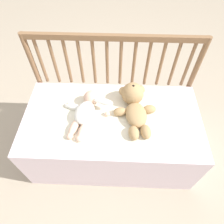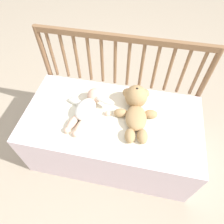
{
  "view_description": "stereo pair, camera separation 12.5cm",
  "coord_description": "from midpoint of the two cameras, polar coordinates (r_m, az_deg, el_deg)",
  "views": [
    {
      "loc": [
        0.03,
        -0.76,
        1.5
      ],
      "look_at": [
        0.0,
        -0.0,
        0.51
      ],
      "focal_mm": 32.0,
      "sensor_mm": 36.0,
      "label": 1
    },
    {
      "loc": [
        0.15,
        -0.75,
        1.5
      ],
      "look_at": [
        0.0,
        -0.0,
        0.51
      ],
      "focal_mm": 32.0,
      "sensor_mm": 36.0,
      "label": 2
    }
  ],
  "objects": [
    {
      "name": "ground_plane",
      "position": [
        1.69,
        -2.16,
        -10.76
      ],
      "size": [
        12.0,
        12.0,
        0.0
      ],
      "primitive_type": "plane",
      "color": "tan"
    },
    {
      "name": "crib_mattress",
      "position": [
        1.49,
        -2.42,
        -6.85
      ],
      "size": [
        1.17,
        0.61,
        0.45
      ],
      "color": "silver",
      "rests_on": "ground_plane"
    },
    {
      "name": "crib_rail",
      "position": [
        1.42,
        -2.06,
        12.42
      ],
      "size": [
        1.17,
        0.04,
        0.84
      ],
      "color": "brown",
      "rests_on": "ground_plane"
    },
    {
      "name": "blanket",
      "position": [
        1.3,
        -2.98,
        -1.76
      ],
      "size": [
        0.83,
        0.52,
        0.01
      ],
      "color": "silver",
      "rests_on": "crib_mattress"
    },
    {
      "name": "teddy_bear",
      "position": [
        1.29,
        3.68,
        2.07
      ],
      "size": [
        0.29,
        0.41,
        0.15
      ],
      "color": "tan",
      "rests_on": "crib_mattress"
    },
    {
      "name": "baby",
      "position": [
        1.3,
        -10.26,
        0.22
      ],
      "size": [
        0.34,
        0.37,
        0.1
      ],
      "color": "white",
      "rests_on": "crib_mattress"
    }
  ]
}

